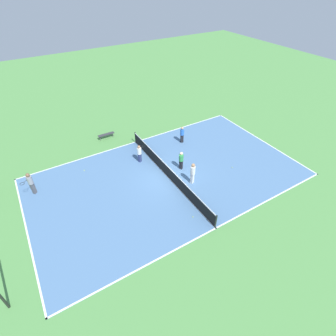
{
  "coord_description": "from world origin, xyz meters",
  "views": [
    {
      "loc": [
        -13.34,
        8.09,
        13.32
      ],
      "look_at": [
        0.0,
        0.0,
        0.9
      ],
      "focal_mm": 28.0,
      "sensor_mm": 36.0,
      "label": 1
    }
  ],
  "objects_px": {
    "player_baseline_gray": "(30,182)",
    "player_far_green": "(181,159)",
    "tennis_net": "(168,171)",
    "tennis_ball_far_baseline": "(182,153)",
    "tennis_ball_midcourt": "(84,170)",
    "player_far_white": "(139,152)",
    "player_near_white": "(193,172)",
    "tennis_ball_near_net": "(193,217)",
    "bench": "(106,135)",
    "tennis_ball_right_alley": "(232,167)",
    "player_near_blue": "(182,134)"
  },
  "relations": [
    {
      "from": "tennis_ball_right_alley",
      "to": "tennis_ball_midcourt",
      "type": "bearing_deg",
      "value": 60.6
    },
    {
      "from": "player_near_white",
      "to": "player_baseline_gray",
      "type": "bearing_deg",
      "value": -47.06
    },
    {
      "from": "player_baseline_gray",
      "to": "tennis_ball_right_alley",
      "type": "xyz_separation_m",
      "value": [
        -5.22,
        -14.29,
        -1.02
      ]
    },
    {
      "from": "tennis_net",
      "to": "tennis_ball_far_baseline",
      "type": "bearing_deg",
      "value": -51.99
    },
    {
      "from": "player_far_green",
      "to": "tennis_ball_near_net",
      "type": "xyz_separation_m",
      "value": [
        -4.72,
        2.17,
        -0.88
      ]
    },
    {
      "from": "player_baseline_gray",
      "to": "player_far_green",
      "type": "xyz_separation_m",
      "value": [
        -3.13,
        -10.66,
        -0.14
      ]
    },
    {
      "from": "tennis_net",
      "to": "tennis_ball_far_baseline",
      "type": "xyz_separation_m",
      "value": [
        2.11,
        -2.7,
        -0.51
      ]
    },
    {
      "from": "player_far_white",
      "to": "tennis_ball_right_alley",
      "type": "height_order",
      "value": "player_far_white"
    },
    {
      "from": "tennis_ball_near_net",
      "to": "tennis_ball_far_baseline",
      "type": "distance_m",
      "value": 7.33
    },
    {
      "from": "player_baseline_gray",
      "to": "tennis_ball_right_alley",
      "type": "height_order",
      "value": "player_baseline_gray"
    },
    {
      "from": "player_baseline_gray",
      "to": "player_far_green",
      "type": "bearing_deg",
      "value": 127.95
    },
    {
      "from": "player_near_blue",
      "to": "tennis_ball_midcourt",
      "type": "height_order",
      "value": "player_near_blue"
    },
    {
      "from": "tennis_net",
      "to": "player_baseline_gray",
      "type": "bearing_deg",
      "value": 69.36
    },
    {
      "from": "bench",
      "to": "tennis_ball_far_baseline",
      "type": "xyz_separation_m",
      "value": [
        -5.79,
        -4.74,
        -0.33
      ]
    },
    {
      "from": "player_far_green",
      "to": "tennis_ball_far_baseline",
      "type": "bearing_deg",
      "value": -58.88
    },
    {
      "from": "tennis_net",
      "to": "tennis_ball_midcourt",
      "type": "bearing_deg",
      "value": 52.4
    },
    {
      "from": "tennis_ball_far_baseline",
      "to": "tennis_ball_midcourt",
      "type": "bearing_deg",
      "value": 75.9
    },
    {
      "from": "tennis_net",
      "to": "player_near_blue",
      "type": "relative_size",
      "value": 7.25
    },
    {
      "from": "player_near_white",
      "to": "tennis_ball_midcourt",
      "type": "xyz_separation_m",
      "value": [
        5.68,
        6.58,
        -1.01
      ]
    },
    {
      "from": "player_baseline_gray",
      "to": "tennis_ball_midcourt",
      "type": "height_order",
      "value": "player_baseline_gray"
    },
    {
      "from": "player_baseline_gray",
      "to": "player_near_blue",
      "type": "relative_size",
      "value": 1.13
    },
    {
      "from": "player_far_white",
      "to": "player_far_green",
      "type": "bearing_deg",
      "value": -74.31
    },
    {
      "from": "tennis_ball_far_baseline",
      "to": "bench",
      "type": "bearing_deg",
      "value": 39.34
    },
    {
      "from": "tennis_ball_midcourt",
      "to": "player_far_green",
      "type": "bearing_deg",
      "value": -119.11
    },
    {
      "from": "player_far_white",
      "to": "player_near_white",
      "type": "height_order",
      "value": "player_near_white"
    },
    {
      "from": "bench",
      "to": "tennis_ball_right_alley",
      "type": "relative_size",
      "value": 22.68
    },
    {
      "from": "tennis_net",
      "to": "tennis_ball_near_net",
      "type": "bearing_deg",
      "value": 170.46
    },
    {
      "from": "tennis_ball_near_net",
      "to": "tennis_ball_midcourt",
      "type": "xyz_separation_m",
      "value": [
        8.51,
        4.64,
        0.0
      ]
    },
    {
      "from": "player_far_green",
      "to": "tennis_ball_midcourt",
      "type": "height_order",
      "value": "player_far_green"
    },
    {
      "from": "tennis_ball_far_baseline",
      "to": "player_baseline_gray",
      "type": "bearing_deg",
      "value": 83.47
    },
    {
      "from": "tennis_net",
      "to": "bench",
      "type": "bearing_deg",
      "value": 14.5
    },
    {
      "from": "player_near_blue",
      "to": "player_baseline_gray",
      "type": "bearing_deg",
      "value": -162.52
    },
    {
      "from": "player_far_white",
      "to": "player_near_white",
      "type": "distance_m",
      "value": 4.98
    },
    {
      "from": "tennis_net",
      "to": "player_baseline_gray",
      "type": "height_order",
      "value": "player_baseline_gray"
    },
    {
      "from": "player_baseline_gray",
      "to": "player_near_white",
      "type": "height_order",
      "value": "player_baseline_gray"
    },
    {
      "from": "player_baseline_gray",
      "to": "tennis_ball_right_alley",
      "type": "bearing_deg",
      "value": 124.23
    },
    {
      "from": "player_far_green",
      "to": "tennis_ball_near_net",
      "type": "bearing_deg",
      "value": 132.21
    },
    {
      "from": "tennis_ball_near_net",
      "to": "tennis_net",
      "type": "bearing_deg",
      "value": -9.54
    },
    {
      "from": "player_far_green",
      "to": "tennis_ball_far_baseline",
      "type": "distance_m",
      "value": 2.34
    },
    {
      "from": "player_near_blue",
      "to": "player_far_white",
      "type": "relative_size",
      "value": 1.01
    },
    {
      "from": "player_baseline_gray",
      "to": "tennis_ball_midcourt",
      "type": "relative_size",
      "value": 26.75
    },
    {
      "from": "bench",
      "to": "tennis_ball_right_alley",
      "type": "distance_m",
      "value": 11.99
    },
    {
      "from": "bench",
      "to": "tennis_ball_midcourt",
      "type": "distance_m",
      "value": 5.03
    },
    {
      "from": "player_baseline_gray",
      "to": "tennis_ball_far_baseline",
      "type": "bearing_deg",
      "value": 137.77
    },
    {
      "from": "player_far_green",
      "to": "tennis_ball_midcourt",
      "type": "distance_m",
      "value": 7.84
    },
    {
      "from": "tennis_net",
      "to": "tennis_ball_right_alley",
      "type": "relative_size",
      "value": 170.89
    },
    {
      "from": "tennis_ball_midcourt",
      "to": "tennis_ball_right_alley",
      "type": "bearing_deg",
      "value": -119.4
    },
    {
      "from": "player_far_green",
      "to": "player_far_white",
      "type": "bearing_deg",
      "value": 19.66
    },
    {
      "from": "player_near_white",
      "to": "tennis_ball_midcourt",
      "type": "relative_size",
      "value": 26.68
    },
    {
      "from": "bench",
      "to": "player_far_green",
      "type": "xyz_separation_m",
      "value": [
        -7.55,
        -3.48,
        0.55
      ]
    }
  ]
}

